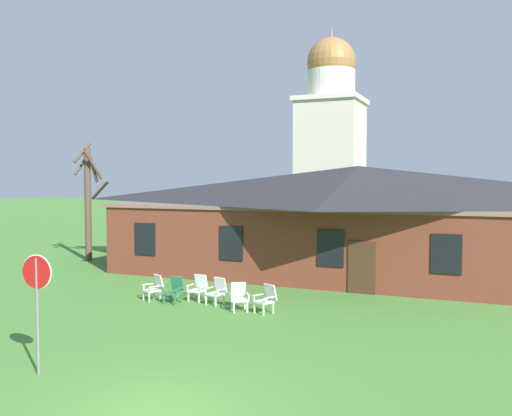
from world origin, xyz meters
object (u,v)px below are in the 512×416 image
Objects in this scene: lawn_chair_by_porch at (154,287)px; lawn_chair_far_side at (266,298)px; stop_sign at (37,289)px; lawn_chair_middle at (217,290)px; lawn_chair_left_end at (199,287)px; lawn_chair_near_door at (174,289)px; lawn_chair_right_end at (239,296)px.

lawn_chair_far_side is (4.60, -0.17, 0.00)m from lawn_chair_by_porch.
stop_sign is 2.94× the size of lawn_chair_middle.
lawn_chair_middle is 1.00× the size of lawn_chair_far_side.
lawn_chair_middle is at bearing -16.63° from lawn_chair_left_end.
lawn_chair_middle is at bearing 14.62° from lawn_chair_near_door.
lawn_chair_by_porch is 0.91m from lawn_chair_near_door.
lawn_chair_right_end is at bearing -3.67° from lawn_chair_by_porch.
lawn_chair_right_end is at bearing -3.55° from lawn_chair_near_door.
lawn_chair_middle is (0.92, -0.27, 0.00)m from lawn_chair_left_end.
lawn_chair_far_side is at bearing -14.37° from lawn_chair_left_end.
stop_sign is 2.94× the size of lawn_chair_near_door.
lawn_chair_near_door is 1.00× the size of lawn_chair_middle.
stop_sign is at bearing -102.54° from lawn_chair_right_end.
lawn_chair_by_porch is 1.00× the size of lawn_chair_middle.
lawn_chair_by_porch is 1.66m from lawn_chair_left_end.
lawn_chair_middle is (2.46, 0.34, 0.00)m from lawn_chair_by_porch.
lawn_chair_right_end is (1.68, 7.55, -1.51)m from stop_sign.
stop_sign is 2.94× the size of lawn_chair_far_side.
lawn_chair_middle is (1.55, 0.40, 0.00)m from lawn_chair_near_door.
lawn_chair_middle is at bearing 153.36° from lawn_chair_right_end.
lawn_chair_left_end is 1.00× the size of lawn_chair_middle.
lawn_chair_near_door is 0.93m from lawn_chair_left_end.
lawn_chair_near_door and lawn_chair_right_end have the same top height.
lawn_chair_right_end is at bearing -22.36° from lawn_chair_left_end.
lawn_chair_left_end is at bearing 46.84° from lawn_chair_near_door.
stop_sign is at bearing -76.14° from lawn_chair_by_porch.
lawn_chair_middle is 1.00× the size of lawn_chair_right_end.
lawn_chair_by_porch and lawn_chair_middle have the same top height.
lawn_chair_by_porch is 1.00× the size of lawn_chair_left_end.
stop_sign is 8.28m from lawn_chair_middle.
lawn_chair_by_porch is at bearing 177.91° from lawn_chair_far_side.
lawn_chair_far_side is at bearing 70.63° from stop_sign.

